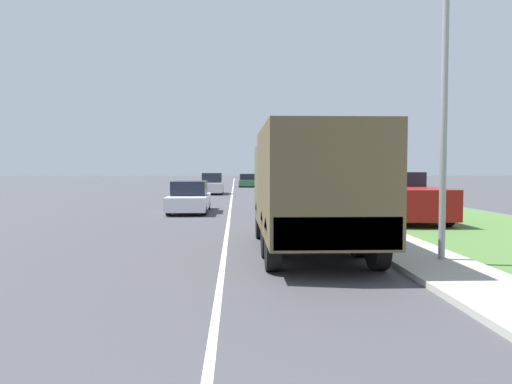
# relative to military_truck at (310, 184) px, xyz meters

# --- Properties ---
(ground_plane) EXTENTS (180.00, 180.00, 0.00)m
(ground_plane) POSITION_rel_military_truck_xyz_m (-2.12, 28.49, -1.69)
(ground_plane) COLOR #424247
(lane_centre_stripe) EXTENTS (0.12, 120.00, 0.00)m
(lane_centre_stripe) POSITION_rel_military_truck_xyz_m (-2.12, 28.49, -1.69)
(lane_centre_stripe) COLOR silver
(lane_centre_stripe) RESTS_ON ground
(sidewalk_right) EXTENTS (1.80, 120.00, 0.12)m
(sidewalk_right) POSITION_rel_military_truck_xyz_m (2.38, 28.49, -1.63)
(sidewalk_right) COLOR #ADAAA3
(sidewalk_right) RESTS_ON ground
(grass_strip_right) EXTENTS (7.00, 120.00, 0.02)m
(grass_strip_right) POSITION_rel_military_truck_xyz_m (6.78, 28.49, -1.68)
(grass_strip_right) COLOR #4C7538
(grass_strip_right) RESTS_ON ground
(military_truck) EXTENTS (2.46, 7.09, 3.01)m
(military_truck) POSITION_rel_military_truck_xyz_m (0.00, 0.00, 0.00)
(military_truck) COLOR #545B3D
(military_truck) RESTS_ON ground
(car_nearest_ahead) EXTENTS (1.78, 4.82, 1.47)m
(car_nearest_ahead) POSITION_rel_military_truck_xyz_m (-4.02, 11.43, -1.03)
(car_nearest_ahead) COLOR silver
(car_nearest_ahead) RESTS_ON ground
(car_second_ahead) EXTENTS (1.74, 4.35, 1.69)m
(car_second_ahead) POSITION_rel_military_truck_xyz_m (-3.73, 27.84, -0.94)
(car_second_ahead) COLOR silver
(car_second_ahead) RESTS_ON ground
(car_third_ahead) EXTENTS (1.85, 4.30, 1.44)m
(car_third_ahead) POSITION_rel_military_truck_xyz_m (-0.56, 42.77, -1.04)
(car_third_ahead) COLOR #336B3D
(car_third_ahead) RESTS_ON ground
(pickup_truck) EXTENTS (2.09, 5.25, 1.90)m
(pickup_truck) POSITION_rel_military_truck_xyz_m (4.80, 7.11, -0.78)
(pickup_truck) COLOR maroon
(pickup_truck) RESTS_ON grass_strip_right
(lamp_post) EXTENTS (1.69, 0.24, 7.01)m
(lamp_post) POSITION_rel_military_truck_xyz_m (2.42, -1.66, 2.60)
(lamp_post) COLOR gray
(lamp_post) RESTS_ON sidewalk_right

